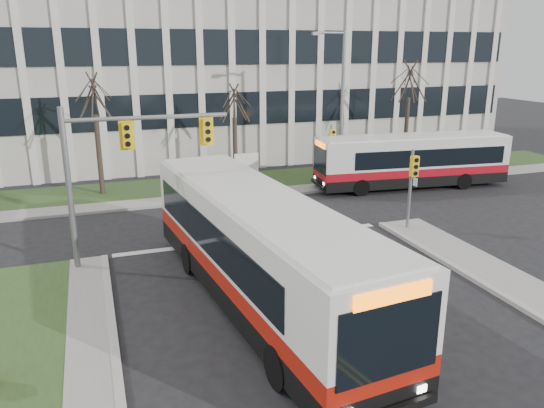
{
  "coord_description": "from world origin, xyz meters",
  "views": [
    {
      "loc": [
        -6.4,
        -13.01,
        8.23
      ],
      "look_at": [
        0.45,
        6.77,
        2.0
      ],
      "focal_mm": 35.0,
      "sensor_mm": 36.0,
      "label": 1
    }
  ],
  "objects_px": {
    "streetlight": "(340,99)",
    "directory_sign": "(246,167)",
    "bus_main": "(258,252)",
    "bus_cross": "(412,162)"
  },
  "relations": [
    {
      "from": "directory_sign",
      "to": "bus_main",
      "type": "relative_size",
      "value": 0.15
    },
    {
      "from": "streetlight",
      "to": "bus_main",
      "type": "relative_size",
      "value": 0.67
    },
    {
      "from": "bus_main",
      "to": "bus_cross",
      "type": "relative_size",
      "value": 1.18
    },
    {
      "from": "directory_sign",
      "to": "bus_main",
      "type": "xyz_separation_m",
      "value": [
        -4.08,
        -15.25,
        0.66
      ]
    },
    {
      "from": "streetlight",
      "to": "bus_cross",
      "type": "distance_m",
      "value": 5.76
    },
    {
      "from": "bus_main",
      "to": "bus_cross",
      "type": "bearing_deg",
      "value": 34.92
    },
    {
      "from": "directory_sign",
      "to": "bus_cross",
      "type": "relative_size",
      "value": 0.17
    },
    {
      "from": "streetlight",
      "to": "bus_cross",
      "type": "bearing_deg",
      "value": -32.49
    },
    {
      "from": "streetlight",
      "to": "directory_sign",
      "type": "distance_m",
      "value": 6.96
    },
    {
      "from": "streetlight",
      "to": "directory_sign",
      "type": "height_order",
      "value": "streetlight"
    }
  ]
}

